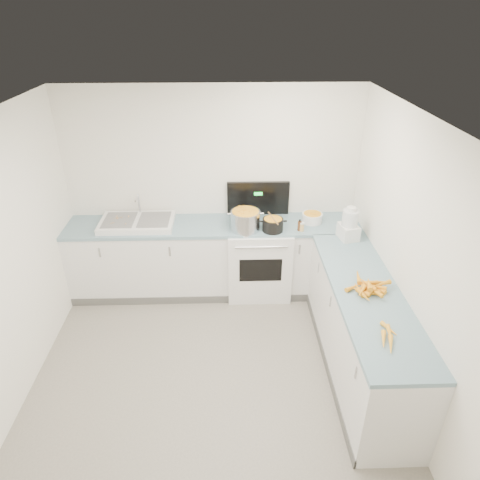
{
  "coord_description": "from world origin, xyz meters",
  "views": [
    {
      "loc": [
        0.18,
        -2.86,
        3.24
      ],
      "look_at": [
        0.3,
        1.1,
        1.05
      ],
      "focal_mm": 32.0,
      "sensor_mm": 36.0,
      "label": 1
    }
  ],
  "objects_px": {
    "sink": "(137,222)",
    "steel_pot": "(245,221)",
    "stove": "(259,257)",
    "mixing_bowl": "(312,218)",
    "spice_jar": "(302,227)",
    "food_processor": "(349,225)",
    "extract_bottle": "(300,226)",
    "black_pot": "(273,226)"
  },
  "relations": [
    {
      "from": "sink",
      "to": "steel_pot",
      "type": "relative_size",
      "value": 2.52
    },
    {
      "from": "stove",
      "to": "mixing_bowl",
      "type": "height_order",
      "value": "stove"
    },
    {
      "from": "sink",
      "to": "spice_jar",
      "type": "distance_m",
      "value": 1.94
    },
    {
      "from": "steel_pot",
      "to": "food_processor",
      "type": "distance_m",
      "value": 1.17
    },
    {
      "from": "stove",
      "to": "extract_bottle",
      "type": "relative_size",
      "value": 11.82
    },
    {
      "from": "steel_pot",
      "to": "mixing_bowl",
      "type": "xyz_separation_m",
      "value": [
        0.81,
        0.16,
        -0.05
      ]
    },
    {
      "from": "black_pot",
      "to": "food_processor",
      "type": "relative_size",
      "value": 0.63
    },
    {
      "from": "black_pot",
      "to": "spice_jar",
      "type": "height_order",
      "value": "black_pot"
    },
    {
      "from": "extract_bottle",
      "to": "spice_jar",
      "type": "bearing_deg",
      "value": -26.01
    },
    {
      "from": "spice_jar",
      "to": "food_processor",
      "type": "bearing_deg",
      "value": -22.14
    },
    {
      "from": "steel_pot",
      "to": "mixing_bowl",
      "type": "distance_m",
      "value": 0.83
    },
    {
      "from": "mixing_bowl",
      "to": "extract_bottle",
      "type": "distance_m",
      "value": 0.28
    },
    {
      "from": "sink",
      "to": "spice_jar",
      "type": "xyz_separation_m",
      "value": [
        1.93,
        -0.2,
        0.01
      ]
    },
    {
      "from": "black_pot",
      "to": "food_processor",
      "type": "distance_m",
      "value": 0.85
    },
    {
      "from": "steel_pot",
      "to": "extract_bottle",
      "type": "relative_size",
      "value": 2.96
    },
    {
      "from": "sink",
      "to": "black_pot",
      "type": "height_order",
      "value": "sink"
    },
    {
      "from": "black_pot",
      "to": "food_processor",
      "type": "bearing_deg",
      "value": -14.54
    },
    {
      "from": "steel_pot",
      "to": "food_processor",
      "type": "xyz_separation_m",
      "value": [
        1.14,
        -0.26,
        0.06
      ]
    },
    {
      "from": "stove",
      "to": "steel_pot",
      "type": "xyz_separation_m",
      "value": [
        -0.17,
        -0.13,
        0.57
      ]
    },
    {
      "from": "stove",
      "to": "black_pot",
      "type": "distance_m",
      "value": 0.58
    },
    {
      "from": "steel_pot",
      "to": "food_processor",
      "type": "height_order",
      "value": "food_processor"
    },
    {
      "from": "steel_pot",
      "to": "extract_bottle",
      "type": "height_order",
      "value": "steel_pot"
    },
    {
      "from": "black_pot",
      "to": "spice_jar",
      "type": "xyz_separation_m",
      "value": [
        0.34,
        -0.02,
        -0.02
      ]
    },
    {
      "from": "sink",
      "to": "mixing_bowl",
      "type": "height_order",
      "value": "sink"
    },
    {
      "from": "black_pot",
      "to": "steel_pot",
      "type": "bearing_deg",
      "value": 171.81
    },
    {
      "from": "steel_pot",
      "to": "spice_jar",
      "type": "bearing_deg",
      "value": -5.34
    },
    {
      "from": "stove",
      "to": "food_processor",
      "type": "xyz_separation_m",
      "value": [
        0.96,
        -0.39,
        0.63
      ]
    },
    {
      "from": "stove",
      "to": "black_pot",
      "type": "height_order",
      "value": "stove"
    },
    {
      "from": "extract_bottle",
      "to": "food_processor",
      "type": "distance_m",
      "value": 0.56
    },
    {
      "from": "extract_bottle",
      "to": "spice_jar",
      "type": "height_order",
      "value": "extract_bottle"
    },
    {
      "from": "mixing_bowl",
      "to": "food_processor",
      "type": "bearing_deg",
      "value": -52.24
    },
    {
      "from": "steel_pot",
      "to": "black_pot",
      "type": "distance_m",
      "value": 0.32
    },
    {
      "from": "sink",
      "to": "steel_pot",
      "type": "distance_m",
      "value": 1.29
    },
    {
      "from": "stove",
      "to": "sink",
      "type": "relative_size",
      "value": 1.58
    },
    {
      "from": "black_pot",
      "to": "stove",
      "type": "bearing_deg",
      "value": 129.16
    },
    {
      "from": "stove",
      "to": "extract_bottle",
      "type": "bearing_deg",
      "value": -21.32
    },
    {
      "from": "sink",
      "to": "extract_bottle",
      "type": "relative_size",
      "value": 7.48
    },
    {
      "from": "stove",
      "to": "sink",
      "type": "bearing_deg",
      "value": 179.38
    },
    {
      "from": "mixing_bowl",
      "to": "stove",
      "type": "bearing_deg",
      "value": -176.79
    },
    {
      "from": "extract_bottle",
      "to": "stove",
      "type": "bearing_deg",
      "value": 158.68
    },
    {
      "from": "mixing_bowl",
      "to": "black_pot",
      "type": "bearing_deg",
      "value": -157.14
    },
    {
      "from": "extract_bottle",
      "to": "food_processor",
      "type": "xyz_separation_m",
      "value": [
        0.51,
        -0.21,
        0.11
      ]
    }
  ]
}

